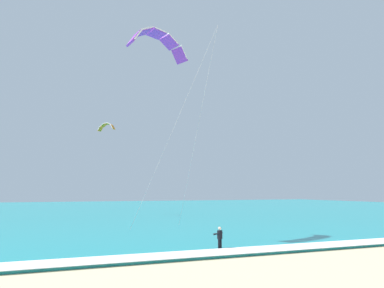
{
  "coord_description": "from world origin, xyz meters",
  "views": [
    {
      "loc": [
        -9.57,
        -6.86,
        4.25
      ],
      "look_at": [
        0.41,
        18.53,
        7.74
      ],
      "focal_mm": 34.11,
      "sensor_mm": 36.0,
      "label": 1
    }
  ],
  "objects_px": {
    "surfboard": "(220,251)",
    "kitesurfer": "(220,238)",
    "kite_distant": "(107,126)",
    "kite_primary": "(158,41)"
  },
  "relations": [
    {
      "from": "kite_distant",
      "to": "surfboard",
      "type": "bearing_deg",
      "value": -85.98
    },
    {
      "from": "surfboard",
      "to": "kite_distant",
      "type": "height_order",
      "value": "kite_distant"
    },
    {
      "from": "surfboard",
      "to": "kite_primary",
      "type": "distance_m",
      "value": 18.85
    },
    {
      "from": "surfboard",
      "to": "kitesurfer",
      "type": "distance_m",
      "value": 0.91
    },
    {
      "from": "kitesurfer",
      "to": "kite_primary",
      "type": "xyz_separation_m",
      "value": [
        -2.94,
        6.25,
        16.62
      ]
    },
    {
      "from": "kitesurfer",
      "to": "kite_primary",
      "type": "height_order",
      "value": "kite_primary"
    },
    {
      "from": "surfboard",
      "to": "kitesurfer",
      "type": "height_order",
      "value": "kitesurfer"
    },
    {
      "from": "kitesurfer",
      "to": "kite_primary",
      "type": "bearing_deg",
      "value": 115.19
    },
    {
      "from": "surfboard",
      "to": "kite_distant",
      "type": "xyz_separation_m",
      "value": [
        -2.68,
        38.16,
        15.1
      ]
    },
    {
      "from": "surfboard",
      "to": "kitesurfer",
      "type": "bearing_deg",
      "value": 114.25
    }
  ]
}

